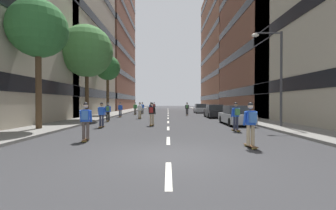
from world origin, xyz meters
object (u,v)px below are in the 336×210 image
Objects in this scene: parked_car_near at (200,109)px; parked_car_mid at (214,112)px; skater_0 at (187,108)px; skater_11 at (120,109)px; skater_6 at (140,110)px; skater_8 at (152,112)px; street_tree_far at (87,51)px; street_tree_near at (108,68)px; parked_car_far at (236,116)px; skater_3 at (251,122)px; skater_12 at (154,106)px; skater_2 at (85,119)px; streetlamp_right at (276,68)px; skater_4 at (142,107)px; skater_10 at (236,115)px; skater_1 at (151,107)px; skater_7 at (135,108)px; skater_9 at (108,111)px; skater_5 at (101,114)px; street_tree_mid at (38,29)px.

parked_car_mid is at bearing -90.00° from parked_car_near.
skater_0 reaches higher than parked_car_near.
skater_0 is at bearing 24.53° from skater_11.
skater_6 is 1.00× the size of skater_8.
street_tree_far is 5.23× the size of skater_6.
street_tree_near is 0.85× the size of street_tree_far.
skater_3 reaches higher than parked_car_far.
skater_11 is at bearing -100.16° from skater_12.
parked_car_mid is 15.14m from street_tree_near.
skater_2 is 14.43m from skater_6.
streetlamp_right is at bearing -84.76° from parked_car_near.
skater_2 is 1.00× the size of skater_4.
parked_car_near is at bearing 57.96° from skater_6.
skater_11 is at bearing 139.89° from parked_car_far.
skater_2 is at bearing -70.85° from street_tree_far.
skater_10 is (0.94, 5.13, 0.00)m from skater_3.
parked_car_far is at bearing -90.00° from parked_car_mid.
skater_2 is (-11.18, -5.43, -3.12)m from streetlamp_right.
skater_10 is 16.75m from skater_11.
skater_3 reaches higher than parked_car_near.
skater_12 is (-8.07, 6.22, 0.32)m from parked_car_near.
skater_11 is (-2.95, -9.49, -0.03)m from skater_1.
skater_2 is at bearing -155.40° from skater_10.
skater_7 and skater_11 have the same top height.
streetlamp_right is 3.65× the size of skater_4.
skater_9 is (-0.79, -12.09, 0.00)m from skater_7.
skater_9 is at bearing 99.48° from skater_2.
skater_11 is at bearing 96.61° from skater_2.
skater_6 is at bearing -122.04° from parked_car_near.
skater_3 is 1.00× the size of skater_7.
parked_car_near is at bearing 90.00° from parked_car_mid.
street_tree_far is at bearing -159.08° from skater_6.
skater_6 is at bearing 139.41° from streetlamp_right.
parked_car_mid is at bearing 100.68° from streetlamp_right.
skater_2 is at bearing -78.00° from street_tree_near.
parked_car_near is at bearing 18.28° from skater_4.
skater_3 is 9.53m from skater_8.
street_tree_near is 8.08m from skater_4.
skater_10 is at bearing -69.09° from skater_4.
parked_car_near is at bearing 26.45° from skater_7.
skater_0 and skater_7 have the same top height.
skater_3 is at bearing -42.20° from skater_5.
skater_2 is (-9.12, -16.35, 0.32)m from parked_car_mid.
skater_8 is (-4.45, 8.43, 0.00)m from skater_3.
skater_12 is at bearing 89.28° from skater_1.
skater_11 is (2.35, -3.26, -5.34)m from street_tree_near.
parked_car_mid is 2.47× the size of skater_3.
skater_0 and skater_10 have the same top height.
street_tree_mid is (-13.46, -12.42, 5.62)m from parked_car_mid.
skater_3 is at bearing -94.19° from parked_car_near.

